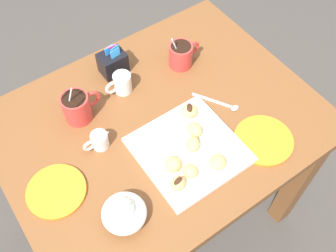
% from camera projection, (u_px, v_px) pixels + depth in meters
% --- Properties ---
extents(ground_plane, '(8.00, 8.00, 0.00)m').
position_uv_depth(ground_plane, '(162.00, 211.00, 1.88)').
color(ground_plane, '#423D38').
extents(dining_table, '(1.01, 0.78, 0.75)m').
position_uv_depth(dining_table, '(160.00, 144.00, 1.37)').
color(dining_table, brown).
rests_on(dining_table, ground_plane).
extents(pastry_plate_square, '(0.30, 0.30, 0.02)m').
position_uv_depth(pastry_plate_square, '(189.00, 150.00, 1.18)').
color(pastry_plate_square, white).
rests_on(pastry_plate_square, dining_table).
extents(coffee_mug_red_left, '(0.13, 0.09, 0.15)m').
position_uv_depth(coffee_mug_red_left, '(77.00, 107.00, 1.22)').
color(coffee_mug_red_left, red).
rests_on(coffee_mug_red_left, dining_table).
extents(coffee_mug_red_right, '(0.12, 0.08, 0.13)m').
position_uv_depth(coffee_mug_red_right, '(181.00, 54.00, 1.36)').
color(coffee_mug_red_right, red).
rests_on(coffee_mug_red_right, dining_table).
extents(cream_pitcher_white, '(0.10, 0.06, 0.07)m').
position_uv_depth(cream_pitcher_white, '(122.00, 83.00, 1.29)').
color(cream_pitcher_white, white).
rests_on(cream_pitcher_white, dining_table).
extents(sugar_caddy, '(0.09, 0.07, 0.11)m').
position_uv_depth(sugar_caddy, '(113.00, 63.00, 1.34)').
color(sugar_caddy, black).
rests_on(sugar_caddy, dining_table).
extents(ice_cream_bowl, '(0.12, 0.12, 0.09)m').
position_uv_depth(ice_cream_bowl, '(124.00, 212.00, 1.04)').
color(ice_cream_bowl, white).
rests_on(ice_cream_bowl, dining_table).
extents(chocolate_sauce_pitcher, '(0.09, 0.05, 0.06)m').
position_uv_depth(chocolate_sauce_pitcher, '(99.00, 140.00, 1.18)').
color(chocolate_sauce_pitcher, white).
rests_on(chocolate_sauce_pitcher, dining_table).
extents(saucer_orange_left, '(0.18, 0.18, 0.01)m').
position_uv_depth(saucer_orange_left, '(263.00, 140.00, 1.21)').
color(saucer_orange_left, orange).
rests_on(saucer_orange_left, dining_table).
extents(saucer_orange_right, '(0.17, 0.17, 0.01)m').
position_uv_depth(saucer_orange_right, '(56.00, 191.00, 1.11)').
color(saucer_orange_right, orange).
rests_on(saucer_orange_right, dining_table).
extents(loose_spoon_near_saucer, '(0.10, 0.14, 0.01)m').
position_uv_depth(loose_spoon_near_saucer, '(221.00, 103.00, 1.29)').
color(loose_spoon_near_saucer, silver).
rests_on(loose_spoon_near_saucer, dining_table).
extents(beignet_0, '(0.06, 0.06, 0.03)m').
position_uv_depth(beignet_0, '(190.00, 171.00, 1.11)').
color(beignet_0, '#E5B260').
rests_on(beignet_0, pastry_plate_square).
extents(beignet_1, '(0.07, 0.07, 0.03)m').
position_uv_depth(beignet_1, '(218.00, 162.00, 1.13)').
color(beignet_1, '#E5B260').
rests_on(beignet_1, pastry_plate_square).
extents(beignet_2, '(0.06, 0.06, 0.03)m').
position_uv_depth(beignet_2, '(178.00, 184.00, 1.09)').
color(beignet_2, '#E5B260').
rests_on(beignet_2, pastry_plate_square).
extents(chocolate_drizzle_2, '(0.03, 0.02, 0.00)m').
position_uv_depth(chocolate_drizzle_2, '(178.00, 181.00, 1.08)').
color(chocolate_drizzle_2, '#381E11').
rests_on(chocolate_drizzle_2, beignet_2).
extents(beignet_3, '(0.06, 0.06, 0.03)m').
position_uv_depth(beignet_3, '(189.00, 111.00, 1.24)').
color(beignet_3, '#E5B260').
rests_on(beignet_3, pastry_plate_square).
extents(chocolate_drizzle_3, '(0.03, 0.04, 0.00)m').
position_uv_depth(chocolate_drizzle_3, '(190.00, 108.00, 1.22)').
color(chocolate_drizzle_3, '#381E11').
rests_on(chocolate_drizzle_3, beignet_3).
extents(beignet_4, '(0.05, 0.06, 0.03)m').
position_uv_depth(beignet_4, '(195.00, 130.00, 1.20)').
color(beignet_4, '#E5B260').
rests_on(beignet_4, pastry_plate_square).
extents(beignet_5, '(0.07, 0.07, 0.04)m').
position_uv_depth(beignet_5, '(173.00, 164.00, 1.13)').
color(beignet_5, '#E5B260').
rests_on(beignet_5, pastry_plate_square).
extents(beignet_6, '(0.07, 0.07, 0.03)m').
position_uv_depth(beignet_6, '(193.00, 144.00, 1.17)').
color(beignet_6, '#E5B260').
rests_on(beignet_6, pastry_plate_square).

